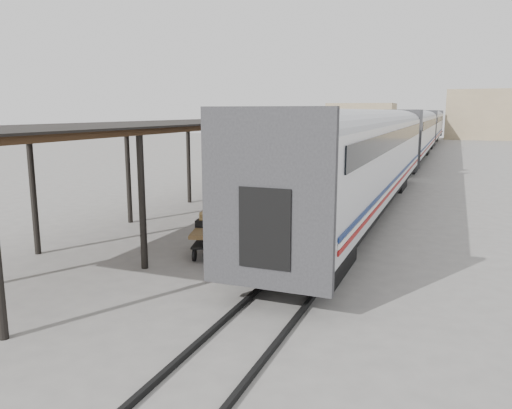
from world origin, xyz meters
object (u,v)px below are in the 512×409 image
object	(u,v)px
porter	(213,203)
pedestrian	(274,172)
baggage_cart	(215,234)
luggage_tug	(323,169)

from	to	relation	value
porter	pedestrian	bearing A→B (deg)	21.54
baggage_cart	luggage_tug	bearing A→B (deg)	77.46
baggage_cart	luggage_tug	xyz separation A→B (m)	(-1.55, 20.17, -0.11)
baggage_cart	pedestrian	xyz separation A→B (m)	(-3.48, 15.38, 0.14)
baggage_cart	luggage_tug	world-z (taller)	luggage_tug
porter	pedestrian	size ratio (longest dim) A/B	1.18
porter	baggage_cart	bearing A→B (deg)	29.48
luggage_tug	porter	bearing A→B (deg)	-88.54
luggage_tug	porter	distance (m)	20.93
pedestrian	porter	bearing A→B (deg)	113.22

